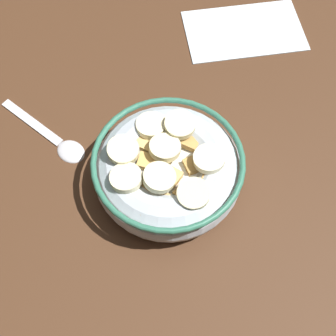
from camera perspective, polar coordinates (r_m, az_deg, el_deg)
ground_plane at (r=50.43cm, az=0.00°, el=-2.16°), size 119.59×119.59×2.00cm
cereal_bowl at (r=47.09cm, az=-0.02°, el=-0.13°), size 15.27×15.27×5.95cm
spoon at (r=53.05cm, az=-13.36°, el=3.26°), size 8.97×11.00×0.80cm
folded_napkin at (r=63.00cm, az=9.32°, el=16.34°), size 15.78×10.38×0.30cm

